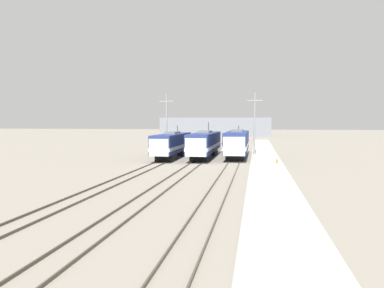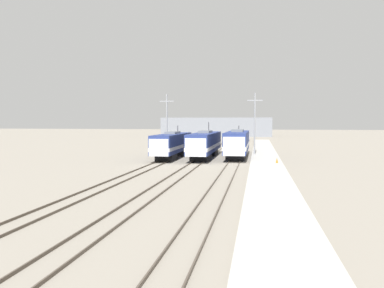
{
  "view_description": "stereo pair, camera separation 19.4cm",
  "coord_description": "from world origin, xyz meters",
  "px_view_note": "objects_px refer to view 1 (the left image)",
  "views": [
    {
      "loc": [
        7.59,
        -47.59,
        5.46
      ],
      "look_at": [
        -0.94,
        1.81,
        2.39
      ],
      "focal_mm": 35.0,
      "sensor_mm": 36.0,
      "label": 1
    },
    {
      "loc": [
        7.78,
        -47.56,
        5.46
      ],
      "look_at": [
        -0.94,
        1.81,
        2.39
      ],
      "focal_mm": 35.0,
      "sensor_mm": 36.0,
      "label": 2
    }
  ],
  "objects_px": {
    "locomotive_far_left": "(172,144)",
    "locomotive_far_right": "(237,143)",
    "locomotive_center": "(205,144)",
    "traffic_cone": "(277,160)",
    "catenary_tower_right": "(255,122)",
    "catenary_tower_left": "(167,122)"
  },
  "relations": [
    {
      "from": "catenary_tower_left",
      "to": "traffic_cone",
      "type": "height_order",
      "value": "catenary_tower_left"
    },
    {
      "from": "locomotive_far_left",
      "to": "locomotive_far_right",
      "type": "distance_m",
      "value": 9.83
    },
    {
      "from": "locomotive_far_right",
      "to": "locomotive_center",
      "type": "bearing_deg",
      "value": -163.54
    },
    {
      "from": "locomotive_far_right",
      "to": "catenary_tower_left",
      "type": "bearing_deg",
      "value": 164.96
    },
    {
      "from": "traffic_cone",
      "to": "catenary_tower_right",
      "type": "bearing_deg",
      "value": 103.48
    },
    {
      "from": "locomotive_center",
      "to": "catenary_tower_right",
      "type": "distance_m",
      "value": 9.15
    },
    {
      "from": "locomotive_far_left",
      "to": "locomotive_far_right",
      "type": "relative_size",
      "value": 0.95
    },
    {
      "from": "locomotive_far_left",
      "to": "locomotive_far_right",
      "type": "xyz_separation_m",
      "value": [
        9.48,
        2.6,
        0.14
      ]
    },
    {
      "from": "locomotive_center",
      "to": "traffic_cone",
      "type": "distance_m",
      "value": 12.68
    },
    {
      "from": "catenary_tower_right",
      "to": "locomotive_far_right",
      "type": "bearing_deg",
      "value": -129.11
    },
    {
      "from": "locomotive_far_right",
      "to": "traffic_cone",
      "type": "bearing_deg",
      "value": -58.55
    },
    {
      "from": "locomotive_far_left",
      "to": "catenary_tower_left",
      "type": "bearing_deg",
      "value": 110.64
    },
    {
      "from": "locomotive_center",
      "to": "traffic_cone",
      "type": "relative_size",
      "value": 26.44
    },
    {
      "from": "locomotive_far_left",
      "to": "catenary_tower_left",
      "type": "xyz_separation_m",
      "value": [
        -2.16,
        5.73,
        3.27
      ]
    },
    {
      "from": "locomotive_far_right",
      "to": "traffic_cone",
      "type": "xyz_separation_m",
      "value": [
        5.41,
        -8.85,
        -1.58
      ]
    },
    {
      "from": "locomotive_center",
      "to": "locomotive_far_right",
      "type": "bearing_deg",
      "value": 16.46
    },
    {
      "from": "locomotive_center",
      "to": "catenary_tower_left",
      "type": "distance_m",
      "value": 8.85
    },
    {
      "from": "locomotive_far_left",
      "to": "traffic_cone",
      "type": "bearing_deg",
      "value": -22.76
    },
    {
      "from": "locomotive_center",
      "to": "locomotive_far_right",
      "type": "distance_m",
      "value": 4.94
    },
    {
      "from": "locomotive_far_right",
      "to": "catenary_tower_left",
      "type": "relative_size",
      "value": 1.72
    },
    {
      "from": "catenary_tower_right",
      "to": "locomotive_center",
      "type": "bearing_deg",
      "value": -148.13
    },
    {
      "from": "traffic_cone",
      "to": "locomotive_far_right",
      "type": "bearing_deg",
      "value": 121.45
    }
  ]
}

